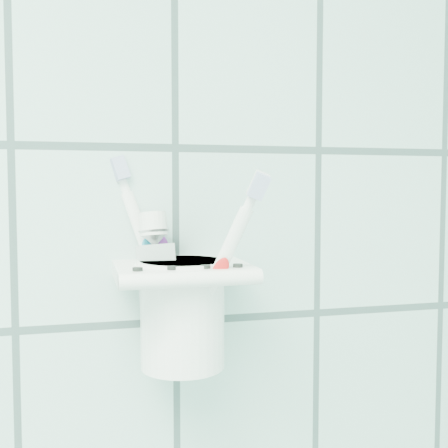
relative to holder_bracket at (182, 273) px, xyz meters
The scene contains 6 objects.
holder_bracket is the anchor object (origin of this frame).
cup 0.04m from the holder_bracket, 76.91° to the left, with size 0.09×0.09×0.11m.
toothbrush_pink 0.03m from the holder_bracket, 74.53° to the left, with size 0.07×0.05×0.22m.
toothbrush_blue 0.03m from the holder_bracket, 168.59° to the left, with size 0.02×0.08×0.22m.
toothbrush_orange 0.02m from the holder_bracket, 135.01° to the right, with size 0.07×0.06×0.20m.
toothpaste_tube 0.02m from the holder_bracket, behind, with size 0.04×0.04×0.15m.
Camera 1 is at (0.56, 0.60, 1.40)m, focal length 45.00 mm.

